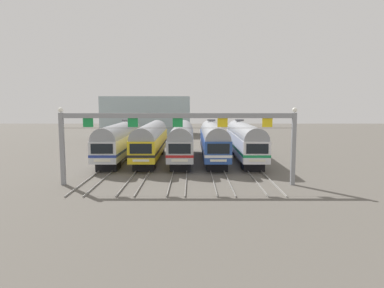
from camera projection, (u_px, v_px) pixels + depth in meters
name	position (u px, v px, depth m)	size (l,w,h in m)	color
ground_plane	(183.00, 160.00, 45.63)	(160.00, 160.00, 0.00)	#5B564F
track_bed	(185.00, 144.00, 62.50)	(17.46, 70.00, 0.15)	gray
commuter_train_silver	(120.00, 140.00, 45.33)	(2.88, 18.06, 5.05)	silver
commuter_train_yellow	(151.00, 140.00, 45.31)	(2.88, 18.06, 4.77)	gold
commuter_train_stainless	(183.00, 140.00, 45.31)	(2.88, 18.06, 4.77)	#B2B5BA
commuter_train_blue	(214.00, 140.00, 45.31)	(2.88, 18.06, 5.05)	#284C9E
commuter_train_white	(245.00, 140.00, 45.30)	(2.88, 18.06, 5.05)	white
catenary_gantry	(178.00, 127.00, 31.61)	(21.19, 0.44, 6.97)	gray
maintenance_building	(148.00, 116.00, 82.79)	(19.91, 10.00, 8.76)	#9EB2B7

